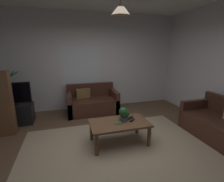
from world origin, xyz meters
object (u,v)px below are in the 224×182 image
at_px(tv, 10,94).
at_px(potted_palm_corner, 8,97).
at_px(remote_on_table_0, 130,118).
at_px(remote_on_table_1, 132,120).
at_px(pendant_lamp, 121,9).
at_px(couch_under_window, 92,103).
at_px(coffee_table, 119,125).
at_px(potted_plant_on_table, 124,114).
at_px(couch_right_side, 218,124).
at_px(book_on_table_0, 118,123).
at_px(tv_stand, 14,115).

relative_size(tv, potted_palm_corner, 0.65).
xyz_separation_m(remote_on_table_0, potted_palm_corner, (-2.69, 1.85, 0.14)).
bearing_deg(potted_palm_corner, tv, -67.17).
distance_m(remote_on_table_0, remote_on_table_1, 0.12).
xyz_separation_m(potted_palm_corner, pendant_lamp, (2.43, -1.96, 1.88)).
xyz_separation_m(couch_under_window, pendant_lamp, (0.23, -1.83, 2.19)).
height_order(coffee_table, tv, tv).
bearing_deg(tv, potted_plant_on_table, -32.30).
height_order(remote_on_table_0, pendant_lamp, pendant_lamp).
xyz_separation_m(couch_right_side, potted_plant_on_table, (-1.99, 0.38, 0.31)).
bearing_deg(remote_on_table_1, tv, -169.29).
bearing_deg(couch_under_window, remote_on_table_0, -73.78).
xyz_separation_m(couch_right_side, book_on_table_0, (-2.14, 0.29, 0.18)).
xyz_separation_m(book_on_table_0, tv, (-2.21, 1.58, 0.33)).
bearing_deg(tv, book_on_table_0, -35.68).
distance_m(potted_palm_corner, pendant_lamp, 3.64).
height_order(couch_under_window, book_on_table_0, couch_under_window).
bearing_deg(tv_stand, potted_plant_on_table, -32.68).
relative_size(remote_on_table_0, potted_palm_corner, 0.11).
relative_size(couch_under_window, book_on_table_0, 10.38).
bearing_deg(tv_stand, coffee_table, -34.76).
bearing_deg(potted_plant_on_table, book_on_table_0, -148.25).
xyz_separation_m(couch_right_side, tv_stand, (-4.34, 1.90, -0.03)).
bearing_deg(pendant_lamp, coffee_table, 0.00).
relative_size(remote_on_table_0, pendant_lamp, 0.30).
relative_size(couch_right_side, coffee_table, 1.17).
bearing_deg(coffee_table, potted_palm_corner, 141.02).
distance_m(remote_on_table_0, potted_plant_on_table, 0.22).
bearing_deg(couch_under_window, pendant_lamp, -82.80).
bearing_deg(couch_right_side, book_on_table_0, -97.74).
distance_m(coffee_table, remote_on_table_1, 0.28).
height_order(couch_under_window, tv_stand, couch_under_window).
height_order(coffee_table, remote_on_table_0, remote_on_table_0).
bearing_deg(potted_palm_corner, remote_on_table_0, -34.44).
distance_m(couch_right_side, pendant_lamp, 3.05).
xyz_separation_m(couch_under_window, tv_stand, (-2.01, -0.27, -0.03)).
relative_size(couch_right_side, potted_plant_on_table, 4.80).
distance_m(couch_right_side, tv, 4.76).
relative_size(tv_stand, pendant_lamp, 1.71).
bearing_deg(tv, remote_on_table_0, -29.48).
xyz_separation_m(remote_on_table_0, potted_plant_on_table, (-0.16, -0.07, 0.13)).
bearing_deg(remote_on_table_0, remote_on_table_1, -33.16).
bearing_deg(couch_right_side, remote_on_table_1, -100.48).
relative_size(couch_under_window, tv, 1.58).
bearing_deg(remote_on_table_1, tv_stand, -169.65).
bearing_deg(remote_on_table_1, potted_plant_on_table, -154.13).
xyz_separation_m(coffee_table, remote_on_table_1, (0.27, 0.00, 0.08)).
bearing_deg(remote_on_table_1, book_on_table_0, -129.32).
distance_m(coffee_table, remote_on_table_0, 0.30).
relative_size(couch_under_window, couch_right_side, 1.08).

